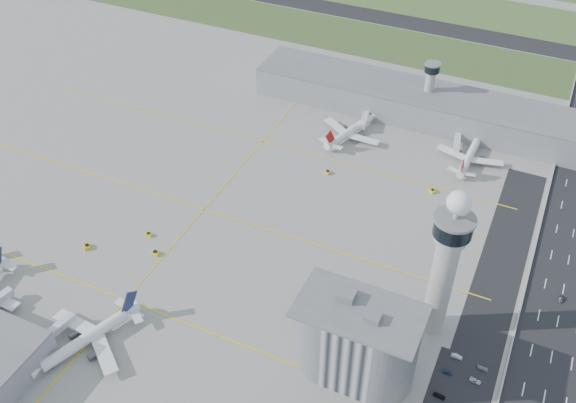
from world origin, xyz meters
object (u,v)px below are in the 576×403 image
at_px(jet_bridge_near_2, 44,343).
at_px(jet_bridge_far_0, 366,116).
at_px(car_lot_4, 448,372).
at_px(secondary_tower, 430,85).
at_px(tug_2, 155,253).
at_px(admin_building, 357,340).
at_px(car_lot_5, 457,356).
at_px(car_hw_1, 561,299).
at_px(airplane_near_c, 83,335).
at_px(airplane_far_b, 471,150).
at_px(airplane_far_a, 352,126).
at_px(car_lot_3, 439,396).
at_px(tug_3, 149,234).
at_px(control_tower, 446,260).
at_px(jet_bridge_far_1, 457,137).
at_px(tug_4, 328,172).
at_px(car_lot_10, 475,381).
at_px(tug_5, 432,191).
at_px(car_lot_11, 483,368).
at_px(tug_1, 87,246).

height_order(jet_bridge_near_2, jet_bridge_far_0, same).
height_order(jet_bridge_near_2, car_lot_4, jet_bridge_near_2).
xyz_separation_m(secondary_tower, car_lot_4, (52.70, -160.41, -18.23)).
xyz_separation_m(jet_bridge_near_2, tug_2, (9.32, 57.25, -1.87)).
bearing_deg(jet_bridge_near_2, car_lot_4, -59.56).
xyz_separation_m(admin_building, jet_bridge_far_0, (-49.99, 154.00, -12.45)).
distance_m(car_lot_5, car_hw_1, 53.73).
distance_m(tug_2, car_lot_4, 126.55).
bearing_deg(car_hw_1, secondary_tower, 132.58).
bearing_deg(airplane_near_c, jet_bridge_far_0, -171.83).
height_order(airplane_far_b, jet_bridge_near_2, airplane_far_b).
relative_size(airplane_far_a, car_lot_3, 10.15).
relative_size(secondary_tower, car_lot_5, 7.99).
bearing_deg(tug_3, car_lot_3, 74.17).
relative_size(control_tower, jet_bridge_near_2, 4.61).
bearing_deg(airplane_far_a, tug_2, 177.18).
bearing_deg(secondary_tower, jet_bridge_far_0, -147.26).
xyz_separation_m(airplane_far_b, jet_bridge_far_1, (-9.45, 12.55, -2.72)).
relative_size(admin_building, airplane_near_c, 0.92).
distance_m(airplane_far_a, jet_bridge_near_2, 183.50).
bearing_deg(car_lot_5, tug_3, 86.16).
xyz_separation_m(airplane_far_b, tug_4, (-60.39, -40.58, -4.71)).
bearing_deg(airplane_near_c, airplane_far_b, 170.58).
distance_m(airplane_near_c, car_hw_1, 181.81).
distance_m(admin_building, jet_bridge_far_1, 154.50).
relative_size(admin_building, tug_4, 14.11).
xyz_separation_m(jet_bridge_far_0, tug_4, (-0.94, -53.13, -1.99)).
distance_m(jet_bridge_far_1, car_lot_10, 147.52).
distance_m(jet_bridge_far_0, tug_2, 143.24).
distance_m(airplane_near_c, car_lot_4, 130.18).
relative_size(airplane_near_c, jet_bridge_near_2, 3.25).
relative_size(airplane_near_c, car_hw_1, 12.50).
bearing_deg(tug_5, car_lot_11, 66.93).
distance_m(control_tower, tug_4, 105.94).
distance_m(secondary_tower, car_lot_3, 179.79).
xyz_separation_m(jet_bridge_far_0, jet_bridge_far_1, (50.00, 0.00, 0.00)).
height_order(jet_bridge_far_0, car_lot_5, jet_bridge_far_0).
distance_m(tug_1, car_lot_10, 164.52).
bearing_deg(secondary_tower, car_lot_5, -70.51).
distance_m(airplane_far_a, car_lot_5, 144.21).
bearing_deg(control_tower, car_lot_3, -70.04).
bearing_deg(jet_bridge_far_1, car_lot_11, 7.03).
xyz_separation_m(airplane_near_c, car_lot_5, (123.76, 51.68, -5.71)).
relative_size(control_tower, tug_3, 21.88).
bearing_deg(car_lot_3, car_hw_1, -21.54).
bearing_deg(car_lot_3, tug_2, 87.87).
xyz_separation_m(airplane_far_a, airplane_far_b, (61.37, 4.82, -0.24)).
xyz_separation_m(jet_bridge_far_0, car_hw_1, (112.65, -90.40, -2.25)).
bearing_deg(tug_5, car_lot_4, 59.75).
bearing_deg(jet_bridge_far_0, tug_3, -33.31).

